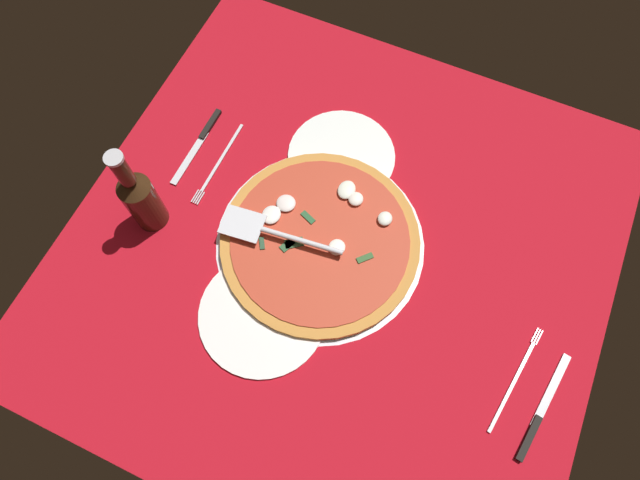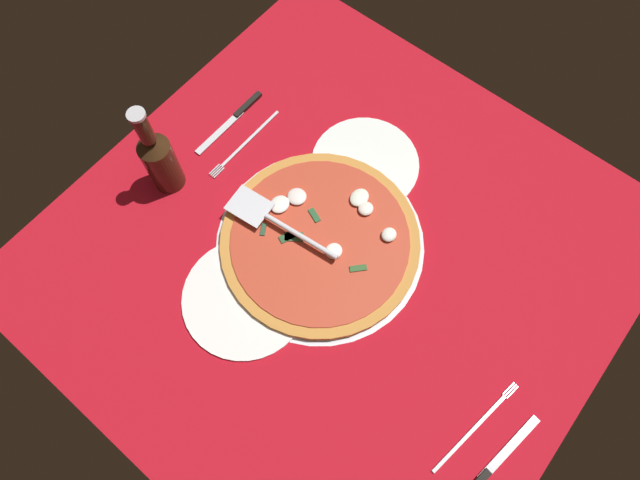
% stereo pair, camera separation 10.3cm
% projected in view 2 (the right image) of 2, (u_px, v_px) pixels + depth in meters
% --- Properties ---
extents(ground_plane, '(1.01, 1.01, 0.01)m').
position_uv_depth(ground_plane, '(337.00, 253.00, 1.05)').
color(ground_plane, '#AE101C').
extents(pizza_pan, '(0.40, 0.40, 0.01)m').
position_uv_depth(pizza_pan, '(320.00, 243.00, 1.04)').
color(pizza_pan, silver).
rests_on(pizza_pan, ground_plane).
extents(dinner_plate_left, '(0.23, 0.23, 0.01)m').
position_uv_depth(dinner_plate_left, '(246.00, 298.00, 1.00)').
color(dinner_plate_left, white).
rests_on(dinner_plate_left, ground_plane).
extents(dinner_plate_right, '(0.22, 0.22, 0.01)m').
position_uv_depth(dinner_plate_right, '(365.00, 164.00, 1.11)').
color(dinner_plate_right, white).
rests_on(dinner_plate_right, ground_plane).
extents(pizza, '(0.38, 0.38, 0.03)m').
position_uv_depth(pizza, '(320.00, 240.00, 1.03)').
color(pizza, '#C98337').
rests_on(pizza, pizza_pan).
extents(pizza_server, '(0.07, 0.24, 0.01)m').
position_uv_depth(pizza_server, '(276.00, 222.00, 1.02)').
color(pizza_server, silver).
rests_on(pizza_server, pizza).
extents(place_setting_near, '(0.23, 0.16, 0.01)m').
position_uv_depth(place_setting_near, '(483.00, 449.00, 0.90)').
color(place_setting_near, white).
rests_on(place_setting_near, ground_plane).
extents(place_setting_far, '(0.21, 0.14, 0.01)m').
position_uv_depth(place_setting_far, '(240.00, 131.00, 1.14)').
color(place_setting_far, silver).
rests_on(place_setting_far, ground_plane).
extents(beer_bottle, '(0.06, 0.06, 0.23)m').
position_uv_depth(beer_bottle, '(159.00, 159.00, 1.02)').
color(beer_bottle, '#341F10').
rests_on(beer_bottle, ground_plane).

